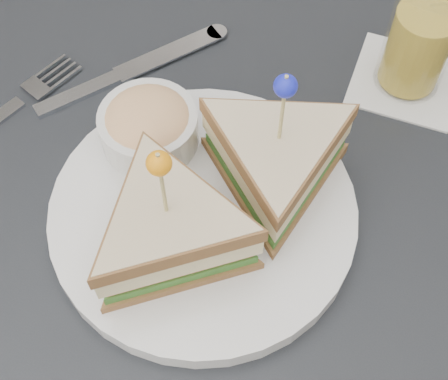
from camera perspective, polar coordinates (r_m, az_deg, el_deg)
table at (r=0.67m, az=-1.08°, el=-6.19°), size 0.80×0.80×0.75m
plate_meal at (r=0.56m, az=-1.15°, el=-0.14°), size 0.33×0.32×0.17m
cutlery_fork at (r=0.71m, az=-19.37°, el=6.74°), size 0.11×0.20×0.01m
cutlery_knife at (r=0.71m, az=-8.94°, el=10.57°), size 0.17×0.19×0.01m
drink_set at (r=0.69m, az=17.54°, el=13.04°), size 0.12×0.12×0.14m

